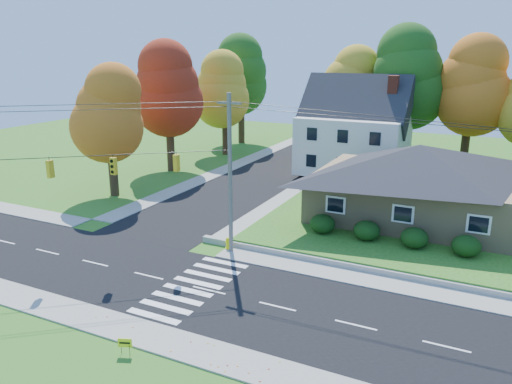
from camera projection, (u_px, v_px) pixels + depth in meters
ground at (209, 291)px, 26.67m from camera, size 120.00×120.00×0.00m
road_main at (209, 290)px, 26.67m from camera, size 90.00×8.00×0.02m
road_cross at (272, 172)px, 52.50m from camera, size 8.00×44.00×0.02m
sidewalk_north at (251, 256)px, 30.98m from camera, size 90.00×2.00×0.08m
sidewalk_south at (151, 336)px, 22.34m from camera, size 90.00×2.00×0.08m
lawn at (489, 210)px, 39.24m from camera, size 30.00×30.00×0.50m
ranch_house at (417, 180)px, 36.21m from camera, size 14.60×10.60×5.40m
colonial_house at (355, 131)px, 49.58m from camera, size 10.40×8.40×9.60m
hedge_row at (390, 234)px, 31.65m from camera, size 10.70×1.70×1.27m
traffic_infrastructure at (217, 192)px, 26.49m from camera, size 38.10×10.66×10.00m
tree_lot_0 at (353, 89)px, 54.60m from camera, size 6.72×6.72×12.51m
tree_lot_1 at (408, 78)px, 50.84m from camera, size 7.84×7.84×14.60m
tree_lot_2 at (472, 86)px, 49.35m from camera, size 7.28×7.28×13.56m
tree_west_0 at (109, 114)px, 42.25m from camera, size 6.16×6.16×11.47m
tree_west_1 at (168, 90)px, 50.95m from camera, size 7.28×7.28×13.56m
tree_west_2 at (225, 90)px, 59.35m from camera, size 6.72×6.72×12.51m
tree_west_3 at (241, 75)px, 66.74m from camera, size 7.84×7.84×14.60m
white_car at (304, 150)px, 59.78m from camera, size 2.76×5.16×1.61m
fire_hydrant at (228, 244)px, 32.05m from camera, size 0.47×0.37×0.83m
yard_sign at (125, 343)px, 20.93m from camera, size 0.58×0.25×0.76m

